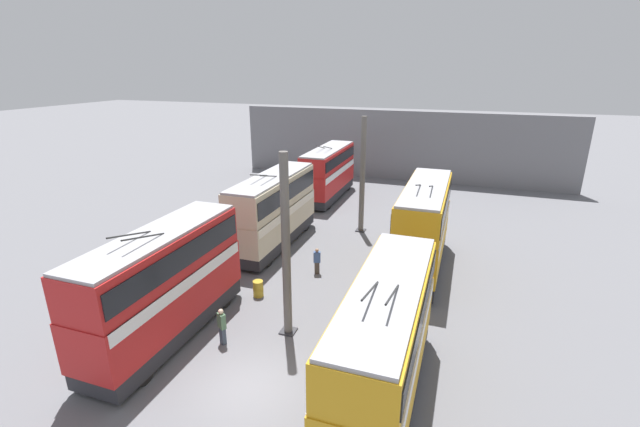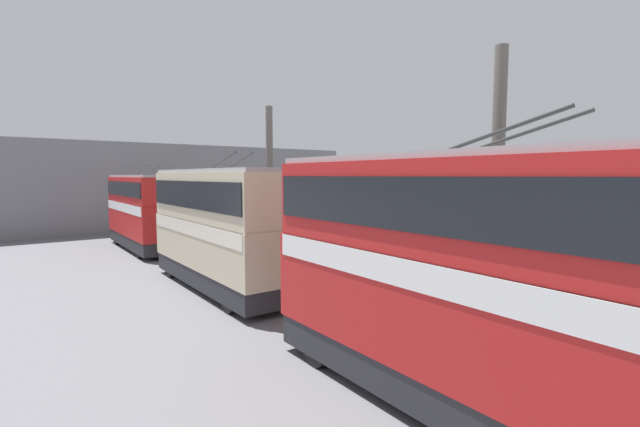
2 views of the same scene
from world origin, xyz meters
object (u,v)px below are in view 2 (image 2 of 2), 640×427
at_px(bus_right_mid, 220,222).
at_px(oil_drum, 370,309).
at_px(bus_left_far, 397,207).
at_px(person_aisle_midway, 349,268).
at_px(person_by_right_row, 504,330).
at_px(bus_right_far, 144,207).
at_px(bus_right_near, 451,266).

xyz_separation_m(bus_right_mid, oil_drum, (-6.80, -2.20, -2.39)).
xyz_separation_m(bus_left_far, person_aisle_midway, (-2.76, 5.84, -2.18)).
height_order(bus_right_mid, person_by_right_row, bus_right_mid).
bearing_deg(person_by_right_row, bus_right_far, 38.53).
height_order(person_aisle_midway, oil_drum, person_aisle_midway).
bearing_deg(bus_right_near, bus_right_mid, 0.00).
relative_size(bus_left_far, bus_right_far, 1.00).
relative_size(bus_left_far, person_by_right_row, 5.16).
height_order(bus_left_far, person_aisle_midway, bus_left_far).
bearing_deg(bus_right_near, bus_left_far, -42.63).
bearing_deg(bus_right_mid, person_by_right_row, -166.67).
xyz_separation_m(bus_right_mid, person_aisle_midway, (-3.19, -4.33, -1.97)).
bearing_deg(oil_drum, bus_left_far, -51.37).
bearing_deg(bus_right_mid, bus_right_far, 0.00).
relative_size(bus_right_mid, person_by_right_row, 5.34).
xyz_separation_m(bus_right_far, person_aisle_midway, (-15.27, -4.33, -1.86)).
xyz_separation_m(bus_left_far, bus_right_near, (-11.05, 10.17, -0.10)).
xyz_separation_m(person_by_right_row, person_aisle_midway, (7.96, -1.69, -0.08)).
relative_size(person_by_right_row, oil_drum, 1.96).
bearing_deg(person_aisle_midway, bus_right_near, -48.61).
xyz_separation_m(bus_right_near, bus_right_mid, (11.48, 0.00, -0.11)).
height_order(bus_left_far, oil_drum, bus_left_far).
xyz_separation_m(bus_right_far, person_by_right_row, (-23.24, -2.64, -1.78)).
relative_size(bus_right_near, person_aisle_midway, 5.50).
relative_size(bus_left_far, person_aisle_midway, 5.57).
xyz_separation_m(bus_left_far, bus_right_far, (12.51, 10.17, -0.32)).
relative_size(bus_right_mid, bus_right_far, 1.03).
bearing_deg(person_aisle_midway, person_by_right_row, -32.99).
xyz_separation_m(bus_right_near, person_by_right_row, (0.32, -2.64, -2.00)).
height_order(bus_right_far, oil_drum, bus_right_far).
bearing_deg(bus_right_mid, bus_right_near, -180.00).
relative_size(bus_right_mid, person_aisle_midway, 5.76).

